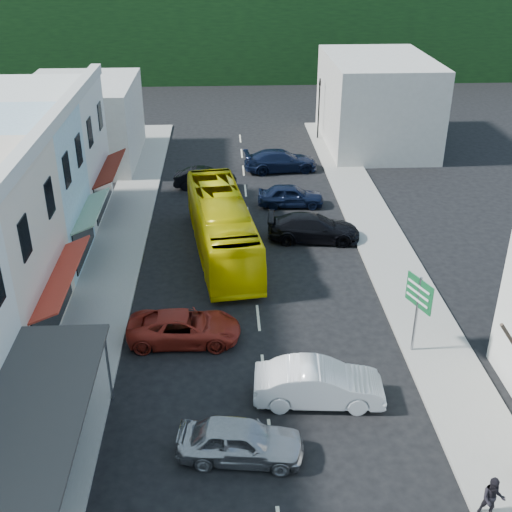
{
  "coord_description": "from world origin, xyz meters",
  "views": [
    {
      "loc": [
        -1.41,
        -21.11,
        16.32
      ],
      "look_at": [
        0.0,
        6.0,
        2.2
      ],
      "focal_mm": 45.0,
      "sensor_mm": 36.0,
      "label": 1
    }
  ],
  "objects_px": {
    "pedestrian_left": "(63,342)",
    "pedestrian_right": "(493,496)",
    "car_red": "(184,327)",
    "bus": "(222,227)",
    "car_white": "(319,386)",
    "car_silver": "(240,441)",
    "direction_sign": "(416,316)",
    "traffic_signal": "(319,110)"
  },
  "relations": [
    {
      "from": "car_silver",
      "to": "traffic_signal",
      "type": "bearing_deg",
      "value": -4.48
    },
    {
      "from": "pedestrian_right",
      "to": "traffic_signal",
      "type": "relative_size",
      "value": 0.33
    },
    {
      "from": "bus",
      "to": "car_red",
      "type": "height_order",
      "value": "bus"
    },
    {
      "from": "pedestrian_right",
      "to": "direction_sign",
      "type": "height_order",
      "value": "direction_sign"
    },
    {
      "from": "direction_sign",
      "to": "bus",
      "type": "bearing_deg",
      "value": 108.05
    },
    {
      "from": "car_red",
      "to": "traffic_signal",
      "type": "xyz_separation_m",
      "value": [
        9.87,
        29.07,
        1.86
      ]
    },
    {
      "from": "bus",
      "to": "car_white",
      "type": "relative_size",
      "value": 2.64
    },
    {
      "from": "bus",
      "to": "pedestrian_right",
      "type": "relative_size",
      "value": 6.82
    },
    {
      "from": "pedestrian_left",
      "to": "car_red",
      "type": "bearing_deg",
      "value": -71.17
    },
    {
      "from": "car_silver",
      "to": "car_white",
      "type": "relative_size",
      "value": 1.0
    },
    {
      "from": "car_white",
      "to": "direction_sign",
      "type": "bearing_deg",
      "value": -52.48
    },
    {
      "from": "direction_sign",
      "to": "pedestrian_right",
      "type": "bearing_deg",
      "value": -111.01
    },
    {
      "from": "pedestrian_right",
      "to": "pedestrian_left",
      "type": "bearing_deg",
      "value": 165.14
    },
    {
      "from": "car_silver",
      "to": "pedestrian_right",
      "type": "height_order",
      "value": "pedestrian_right"
    },
    {
      "from": "car_silver",
      "to": "pedestrian_right",
      "type": "relative_size",
      "value": 2.59
    },
    {
      "from": "car_red",
      "to": "pedestrian_right",
      "type": "xyz_separation_m",
      "value": [
        9.77,
        -10.06,
        0.3
      ]
    },
    {
      "from": "pedestrian_right",
      "to": "traffic_signal",
      "type": "xyz_separation_m",
      "value": [
        0.1,
        39.13,
        1.56
      ]
    },
    {
      "from": "pedestrian_left",
      "to": "traffic_signal",
      "type": "bearing_deg",
      "value": -22.15
    },
    {
      "from": "car_red",
      "to": "traffic_signal",
      "type": "distance_m",
      "value": 30.75
    },
    {
      "from": "pedestrian_right",
      "to": "car_silver",
      "type": "bearing_deg",
      "value": 174.17
    },
    {
      "from": "car_red",
      "to": "pedestrian_left",
      "type": "bearing_deg",
      "value": 106.31
    },
    {
      "from": "bus",
      "to": "traffic_signal",
      "type": "distance_m",
      "value": 22.24
    },
    {
      "from": "pedestrian_right",
      "to": "direction_sign",
      "type": "relative_size",
      "value": 0.46
    },
    {
      "from": "car_silver",
      "to": "direction_sign",
      "type": "height_order",
      "value": "direction_sign"
    },
    {
      "from": "car_white",
      "to": "pedestrian_left",
      "type": "distance_m",
      "value": 10.62
    },
    {
      "from": "car_silver",
      "to": "car_white",
      "type": "height_order",
      "value": "same"
    },
    {
      "from": "pedestrian_left",
      "to": "traffic_signal",
      "type": "xyz_separation_m",
      "value": [
        14.76,
        30.38,
        1.56
      ]
    },
    {
      "from": "traffic_signal",
      "to": "car_silver",
      "type": "bearing_deg",
      "value": 77.36
    },
    {
      "from": "car_red",
      "to": "car_silver",
      "type": "bearing_deg",
      "value": -161.15
    },
    {
      "from": "pedestrian_left",
      "to": "direction_sign",
      "type": "height_order",
      "value": "direction_sign"
    },
    {
      "from": "pedestrian_left",
      "to": "pedestrian_right",
      "type": "distance_m",
      "value": 17.07
    },
    {
      "from": "bus",
      "to": "car_white",
      "type": "bearing_deg",
      "value": -81.83
    },
    {
      "from": "car_white",
      "to": "pedestrian_right",
      "type": "distance_m",
      "value": 7.31
    },
    {
      "from": "bus",
      "to": "car_white",
      "type": "height_order",
      "value": "bus"
    },
    {
      "from": "direction_sign",
      "to": "traffic_signal",
      "type": "distance_m",
      "value": 30.46
    },
    {
      "from": "car_red",
      "to": "traffic_signal",
      "type": "bearing_deg",
      "value": -17.51
    },
    {
      "from": "car_white",
      "to": "traffic_signal",
      "type": "relative_size",
      "value": 0.86
    },
    {
      "from": "direction_sign",
      "to": "traffic_signal",
      "type": "relative_size",
      "value": 0.72
    },
    {
      "from": "car_white",
      "to": "pedestrian_right",
      "type": "xyz_separation_m",
      "value": [
        4.47,
        -5.77,
        0.3
      ]
    },
    {
      "from": "traffic_signal",
      "to": "pedestrian_left",
      "type": "bearing_deg",
      "value": 63.37
    },
    {
      "from": "car_white",
      "to": "car_red",
      "type": "xyz_separation_m",
      "value": [
        -5.3,
        4.29,
        0.0
      ]
    },
    {
      "from": "car_red",
      "to": "direction_sign",
      "type": "bearing_deg",
      "value": -96.86
    }
  ]
}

